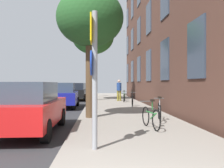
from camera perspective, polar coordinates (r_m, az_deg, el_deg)
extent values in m
plane|color=#332D28|center=(17.69, -10.59, -5.02)|extent=(41.80, 41.80, 0.00)
cube|color=#2D2D30|center=(18.08, -17.23, -4.90)|extent=(7.00, 38.00, 0.01)
cube|color=gray|center=(17.58, 0.84, -4.85)|extent=(4.20, 38.00, 0.12)
cube|color=#2D3847|center=(9.43, 19.19, 7.84)|extent=(0.06, 1.57, 2.19)
cube|color=#2D3847|center=(13.35, 12.32, 5.57)|extent=(0.06, 1.57, 2.19)
cube|color=#2D3847|center=(17.39, 8.63, 4.31)|extent=(0.06, 1.57, 2.19)
cube|color=#2D3847|center=(21.47, 6.34, 3.52)|extent=(0.06, 1.57, 2.19)
cube|color=#2D3847|center=(25.59, 4.78, 2.97)|extent=(0.06, 1.57, 2.19)
cube|color=#2D3847|center=(29.71, 3.66, 2.58)|extent=(0.06, 1.57, 2.19)
cube|color=#2D3847|center=(17.95, 8.63, 15.11)|extent=(0.06, 1.57, 2.19)
cube|color=#2D3847|center=(21.93, 6.34, 12.34)|extent=(0.06, 1.57, 2.19)
cube|color=#2D3847|center=(25.97, 4.79, 10.42)|extent=(0.06, 1.57, 2.19)
cube|color=#2D3847|center=(30.05, 3.66, 9.02)|extent=(0.06, 1.57, 2.19)
cube|color=#2D3847|center=(26.78, 4.79, 17.54)|extent=(0.06, 1.57, 2.19)
cube|color=#2D3847|center=(30.75, 3.66, 15.24)|extent=(0.06, 1.57, 2.19)
cylinder|color=gray|center=(5.38, -4.10, 0.90)|extent=(0.12, 0.12, 3.08)
cube|color=yellow|center=(5.52, -4.96, 12.77)|extent=(0.03, 0.60, 0.60)
cylinder|color=#14339E|center=(5.40, -4.96, 4.99)|extent=(0.03, 0.56, 0.56)
cylinder|color=black|center=(27.12, -4.15, 0.44)|extent=(0.12, 0.12, 3.23)
cube|color=black|center=(27.15, -4.53, 2.89)|extent=(0.20, 0.24, 0.80)
sphere|color=#4B0707|center=(27.17, -4.76, 3.44)|extent=(0.16, 0.16, 0.16)
sphere|color=#523707|center=(27.16, -4.76, 2.89)|extent=(0.16, 0.16, 0.16)
sphere|color=green|center=(27.15, -4.76, 2.35)|extent=(0.16, 0.16, 0.16)
cylinder|color=#4C3823|center=(10.45, -5.20, 1.49)|extent=(0.38, 0.38, 3.43)
ellipsoid|color=#235123|center=(10.82, -5.20, 15.30)|extent=(2.89, 2.89, 2.46)
cylinder|color=brown|center=(21.22, -4.51, 2.24)|extent=(0.31, 0.31, 4.50)
ellipsoid|color=#2D6628|center=(21.61, -4.51, 11.16)|extent=(3.67, 3.67, 3.12)
torus|color=black|center=(8.50, 7.97, -7.53)|extent=(0.14, 0.67, 0.67)
torus|color=black|center=(7.61, 10.42, -8.45)|extent=(0.14, 0.67, 0.67)
cylinder|color=#267233|center=(8.03, 9.12, -6.67)|extent=(0.16, 0.82, 0.04)
cylinder|color=#267233|center=(7.82, 9.75, -7.47)|extent=(0.11, 0.50, 0.27)
cylinder|color=#267233|center=(7.87, 9.49, -4.98)|extent=(0.04, 0.04, 0.28)
cube|color=black|center=(7.86, 9.50, -3.81)|extent=(0.10, 0.24, 0.06)
cylinder|color=#4C4C4C|center=(8.45, 7.97, -4.08)|extent=(0.42, 0.09, 0.03)
torus|color=black|center=(10.21, 10.99, -6.23)|extent=(0.17, 0.67, 0.67)
torus|color=black|center=(9.17, 11.33, -6.96)|extent=(0.17, 0.67, 0.67)
cylinder|color=#99999E|center=(9.67, 11.15, -5.48)|extent=(0.22, 0.89, 0.04)
cylinder|color=#99999E|center=(9.42, 11.24, -6.15)|extent=(0.15, 0.54, 0.29)
cylinder|color=#99999E|center=(9.49, 11.20, -4.06)|extent=(0.04, 0.04, 0.28)
cube|color=black|center=(9.48, 11.20, -3.10)|extent=(0.10, 0.24, 0.06)
cylinder|color=#4C4C4C|center=(10.17, 11.00, -3.33)|extent=(0.42, 0.11, 0.03)
torus|color=black|center=(16.02, 4.92, -3.88)|extent=(0.16, 0.69, 0.69)
torus|color=black|center=(15.05, 4.79, -4.14)|extent=(0.16, 0.69, 0.69)
cylinder|color=black|center=(15.52, 4.86, -3.30)|extent=(0.19, 0.82, 0.04)
cylinder|color=black|center=(15.28, 4.83, -3.68)|extent=(0.13, 0.50, 0.27)
cylinder|color=black|center=(15.36, 4.84, -2.38)|extent=(0.04, 0.04, 0.28)
cube|color=black|center=(15.36, 4.84, -1.78)|extent=(0.10, 0.24, 0.06)
cylinder|color=#4C4C4C|center=(15.99, 4.92, -1.99)|extent=(0.42, 0.10, 0.03)
torus|color=black|center=(19.85, 3.00, -3.22)|extent=(0.14, 0.61, 0.61)
torus|color=black|center=(18.83, 2.82, -3.40)|extent=(0.14, 0.61, 0.61)
cylinder|color=#267233|center=(19.33, 2.91, -2.81)|extent=(0.19, 0.87, 0.04)
cylinder|color=#267233|center=(19.08, 2.87, -3.08)|extent=(0.13, 0.53, 0.29)
cylinder|color=#267233|center=(19.16, 2.88, -2.12)|extent=(0.04, 0.04, 0.28)
cube|color=black|center=(19.16, 2.88, -1.64)|extent=(0.10, 0.24, 0.06)
cylinder|color=#4C4C4C|center=(19.83, 3.00, -1.81)|extent=(0.42, 0.10, 0.03)
cylinder|color=olive|center=(20.41, 1.40, -2.77)|extent=(0.16, 0.16, 0.87)
cylinder|color=olive|center=(20.42, 1.95, -2.76)|extent=(0.16, 0.16, 0.87)
cylinder|color=navy|center=(20.39, 1.67, -0.63)|extent=(0.40, 0.40, 0.65)
sphere|color=tan|center=(20.39, 1.67, 0.69)|extent=(0.24, 0.24, 0.24)
cube|color=red|center=(8.18, -19.11, -6.25)|extent=(1.85, 4.25, 0.70)
cube|color=#384756|center=(7.93, -19.53, -1.74)|extent=(1.55, 2.38, 0.60)
cylinder|color=black|center=(9.75, -21.64, -7.29)|extent=(0.22, 0.64, 0.64)
cylinder|color=black|center=(9.36, -11.87, -7.59)|extent=(0.22, 0.64, 0.64)
cylinder|color=black|center=(6.73, -15.40, -10.64)|extent=(0.22, 0.64, 0.64)
cube|color=navy|center=(15.90, -11.65, -3.14)|extent=(2.03, 4.11, 0.70)
cube|color=#384756|center=(15.67, -11.76, -0.81)|extent=(1.65, 2.32, 0.60)
cylinder|color=black|center=(17.33, -13.81, -4.03)|extent=(0.22, 0.64, 0.64)
cylinder|color=black|center=(17.10, -8.19, -4.09)|extent=(0.22, 0.64, 0.64)
cylinder|color=black|center=(14.81, -15.65, -4.74)|extent=(0.22, 0.64, 0.64)
cylinder|color=black|center=(14.54, -9.07, -4.83)|extent=(0.22, 0.64, 0.64)
cube|color=black|center=(22.86, -8.39, -2.14)|extent=(2.00, 4.43, 0.70)
cube|color=#1E232D|center=(22.62, -8.44, -0.52)|extent=(1.64, 2.50, 0.60)
cylinder|color=black|center=(24.35, -10.07, -2.83)|extent=(0.22, 0.64, 0.64)
cylinder|color=black|center=(24.20, -6.12, -2.84)|extent=(0.22, 0.64, 0.64)
cylinder|color=black|center=(21.58, -10.95, -3.21)|extent=(0.22, 0.64, 0.64)
cylinder|color=black|center=(21.42, -6.49, -3.23)|extent=(0.22, 0.64, 0.64)
cube|color=orange|center=(29.38, -8.25, -1.64)|extent=(1.82, 4.38, 0.70)
cube|color=#384756|center=(29.15, -8.29, -0.37)|extent=(1.51, 2.46, 0.60)
cylinder|color=black|center=(30.85, -9.50, -2.20)|extent=(0.22, 0.64, 0.64)
cylinder|color=black|center=(30.72, -6.54, -2.21)|extent=(0.22, 0.64, 0.64)
cylinder|color=black|center=(28.09, -10.12, -2.43)|extent=(0.22, 0.64, 0.64)
cylinder|color=black|center=(27.94, -6.87, -2.45)|extent=(0.22, 0.64, 0.64)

